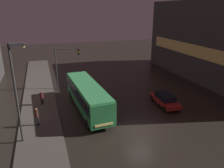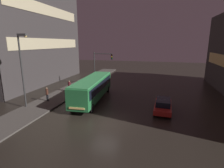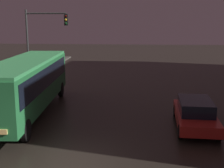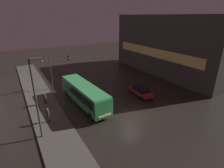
% 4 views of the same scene
% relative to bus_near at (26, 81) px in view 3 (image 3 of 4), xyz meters
% --- Properties ---
extents(ground_plane, '(120.00, 120.00, 0.00)m').
position_rel_bus_near_xyz_m(ground_plane, '(3.66, -6.36, -1.90)').
color(ground_plane, black).
extents(bus_near, '(3.15, 11.32, 3.07)m').
position_rel_bus_near_xyz_m(bus_near, '(0.00, 0.00, 0.00)').
color(bus_near, '#236B38').
rests_on(bus_near, ground).
extents(car_taxi, '(2.07, 4.84, 1.41)m').
position_rel_bus_near_xyz_m(car_taxi, '(9.13, -1.61, -1.17)').
color(car_taxi, maroon).
rests_on(car_taxi, ground).
extents(traffic_light_main, '(3.47, 0.35, 6.10)m').
position_rel_bus_near_xyz_m(traffic_light_main, '(-1.47, 8.03, 2.25)').
color(traffic_light_main, '#2D2D2D').
rests_on(traffic_light_main, ground).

